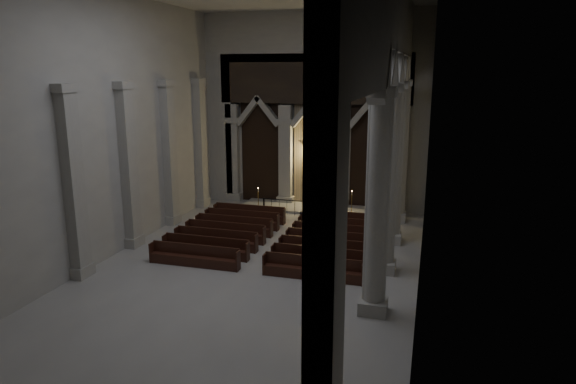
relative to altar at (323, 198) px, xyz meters
The scene contains 11 objects.
room 13.15m from the altar, 94.02° to the right, with size 24.00×24.10×12.00m.
sanctuary_wall 6.05m from the altar, 152.29° to the left, with size 14.00×0.77×12.00m.
right_arcade 13.04m from the altar, 64.28° to the right, with size 1.00×24.00×12.00m.
left_pilasters 11.21m from the altar, 134.65° to the right, with size 0.60×13.00×8.03m.
sanctuary_step 1.09m from the altar, 146.15° to the right, with size 8.50×2.60×0.15m, color #A6A39B.
altar is the anchor object (origin of this frame).
altar_rail 2.33m from the altar, 109.58° to the right, with size 4.95×0.09×0.97m.
candle_stand_left 4.16m from the altar, 150.38° to the right, with size 0.26×0.26×1.55m.
candle_stand_right 2.40m from the altar, 32.91° to the right, with size 0.26×0.26×1.56m.
pews 7.69m from the altar, 95.84° to the right, with size 9.66×7.62×0.95m.
worshipper 5.01m from the altar, 91.92° to the right, with size 0.40×0.26×1.09m, color black.
Camera 1 is at (7.16, -19.72, 8.54)m, focal length 32.00 mm.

